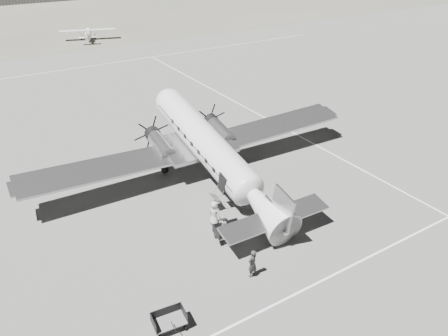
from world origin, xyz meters
TOP-DOWN VIEW (x-y plane):
  - ground at (0.00, 0.00)m, footprint 260.00×260.00m
  - taxi_line_near at (0.00, -14.00)m, footprint 60.00×0.15m
  - taxi_line_right at (12.00, 0.00)m, footprint 0.15×80.00m
  - taxi_line_horizon at (0.00, 40.00)m, footprint 90.00×0.15m
  - grass_infield at (0.00, 95.00)m, footprint 260.00×90.00m
  - dc3_airliner at (-0.27, -0.27)m, footprint 30.42×21.50m
  - light_plane_right at (6.88, 57.85)m, footprint 12.43×11.16m
  - baggage_cart_near at (-3.23, -7.54)m, footprint 2.10×1.60m
  - baggage_cart_far at (-9.96, -12.37)m, footprint 1.98×1.50m
  - ground_crew at (-3.95, -11.39)m, footprint 0.80×0.63m
  - ramp_agent at (-3.21, -6.86)m, footprint 0.74×0.85m
  - passenger at (-3.18, -5.66)m, footprint 0.89×1.08m

SIDE VIEW (x-z plane):
  - ground at x=0.00m, z-range 0.00..0.00m
  - grass_infield at x=0.00m, z-range 0.00..0.01m
  - taxi_line_near at x=0.00m, z-range 0.00..0.01m
  - taxi_line_right at x=12.00m, z-range 0.00..0.01m
  - taxi_line_horizon at x=0.00m, z-range 0.00..0.01m
  - baggage_cart_far at x=-9.96m, z-range 0.00..1.04m
  - baggage_cart_near at x=-3.23m, z-range 0.00..1.10m
  - ramp_agent at x=-3.21m, z-range 0.00..1.50m
  - passenger at x=-3.18m, z-range 0.00..1.90m
  - ground_crew at x=-3.95m, z-range 0.00..1.92m
  - light_plane_right at x=6.88m, z-range 0.00..2.15m
  - dc3_airliner at x=-0.27m, z-range 0.00..5.70m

